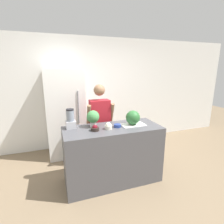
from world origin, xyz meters
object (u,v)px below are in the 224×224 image
(watermelon, at_px, (133,118))
(bowl_cherries, at_px, (95,128))
(person, at_px, (100,125))
(bowl_small_blue, at_px, (117,126))
(refrigerator, at_px, (66,113))
(bowl_cream, at_px, (108,126))
(potted_plant, at_px, (93,117))
(blender, at_px, (71,120))

(watermelon, height_order, bowl_cherries, watermelon)
(person, bearing_deg, bowl_small_blue, -76.37)
(bowl_small_blue, bearing_deg, refrigerator, 119.07)
(bowl_cream, bearing_deg, refrigerator, 112.38)
(bowl_cherries, xyz_separation_m, bowl_cream, (0.22, -0.00, 0.01))
(watermelon, xyz_separation_m, potted_plant, (-0.65, 0.13, 0.03))
(bowl_cherries, bearing_deg, bowl_cream, -0.46)
(watermelon, relative_size, blender, 0.75)
(bowl_cherries, distance_m, blender, 0.42)
(blender, distance_m, potted_plant, 0.36)
(blender, relative_size, potted_plant, 1.15)
(watermelon, bearing_deg, refrigerator, 127.93)
(watermelon, distance_m, blender, 1.01)
(refrigerator, height_order, potted_plant, refrigerator)
(refrigerator, distance_m, bowl_cream, 1.43)
(refrigerator, height_order, bowl_cream, refrigerator)
(refrigerator, xyz_separation_m, bowl_cherries, (0.33, -1.32, 0.05))
(refrigerator, bearing_deg, bowl_cream, -67.62)
(bowl_cream, bearing_deg, person, 87.30)
(bowl_cream, relative_size, potted_plant, 0.42)
(person, distance_m, bowl_small_blue, 0.61)
(bowl_cream, bearing_deg, bowl_cherries, 179.54)
(refrigerator, relative_size, watermelon, 7.92)
(bowl_cream, relative_size, bowl_small_blue, 0.99)
(bowl_cream, xyz_separation_m, potted_plant, (-0.20, 0.18, 0.11))
(person, relative_size, bowl_small_blue, 13.96)
(person, relative_size, bowl_cherries, 12.32)
(refrigerator, xyz_separation_m, blender, (-0.01, -1.09, 0.16))
(watermelon, distance_m, bowl_cherries, 0.67)
(bowl_cherries, bearing_deg, watermelon, 4.27)
(watermelon, bearing_deg, bowl_cream, -173.46)
(watermelon, height_order, bowl_cream, watermelon)
(bowl_small_blue, xyz_separation_m, blender, (-0.72, 0.20, 0.12))
(watermelon, bearing_deg, person, 126.58)
(bowl_cherries, relative_size, bowl_cream, 1.14)
(potted_plant, bearing_deg, refrigerator, 106.86)
(bowl_cherries, bearing_deg, bowl_small_blue, 5.84)
(bowl_cherries, height_order, blender, blender)
(person, bearing_deg, refrigerator, 128.96)
(person, bearing_deg, bowl_cherries, -111.82)
(person, distance_m, blender, 0.74)
(person, xyz_separation_m, blender, (-0.58, -0.38, 0.27))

